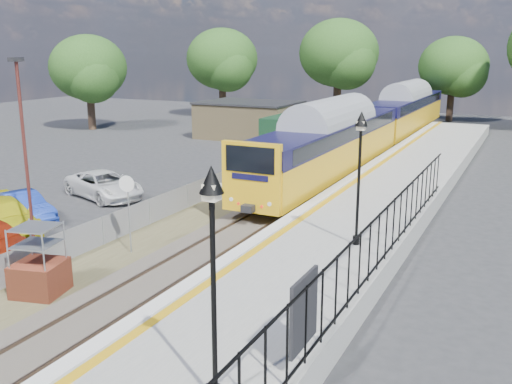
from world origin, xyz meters
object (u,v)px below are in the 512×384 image
Objects in this scene: speed_sign at (128,200)px; car_white at (104,185)px; train at (376,122)px; carpark_lamp at (25,147)px; victorian_lamp_south at (212,231)px; car_yellow at (6,216)px; victorian_lamp_north at (360,147)px; brick_plinth at (39,262)px; car_blue at (23,207)px.

speed_sign is 9.05m from car_white.
train is 21.17m from car_white.
victorian_lamp_south is at bearing -28.10° from carpark_lamp.
speed_sign is 6.56m from car_yellow.
victorian_lamp_north is at bearing 19.81° from carpark_lamp.
carpark_lamp reaches higher than speed_sign.
speed_sign is (-8.18, 7.73, -2.22)m from victorian_lamp_south.
carpark_lamp is (-5.76, -26.84, 1.75)m from train.
car_yellow is (-6.41, -0.11, -1.41)m from speed_sign.
brick_plinth is at bearing -40.36° from carpark_lamp.
train reaches higher than speed_sign.
car_blue is (-3.87, 3.03, -3.44)m from carpark_lamp.
train reaches higher than car_blue.
car_blue is at bearing 157.32° from speed_sign.
brick_plinth is (-8.34, 3.53, -3.21)m from victorian_lamp_south.
carpark_lamp is at bearing -102.12° from train.
victorian_lamp_north is at bearing 3.94° from speed_sign.
carpark_lamp is 1.81× the size of car_blue.
carpark_lamp is 9.21m from car_white.
victorian_lamp_south is 33.37m from train.
speed_sign is at bearing 136.62° from victorian_lamp_south.
victorian_lamp_south is 0.93× the size of car_white.
victorian_lamp_south reaches higher than car_white.
victorian_lamp_south is at bearing -102.51° from car_blue.
train is 5.68× the size of carpark_lamp.
train is at bearing 84.47° from brick_plinth.
car_blue is at bearing -176.33° from victorian_lamp_north.
car_white is at bearing -115.79° from train.
car_blue is at bearing -112.03° from train.
brick_plinth is 0.46× the size of car_white.
carpark_lamp reaches higher than brick_plinth.
carpark_lamp is at bearing -162.97° from speed_sign.
victorian_lamp_north is 0.11× the size of train.
train is 26.88m from car_yellow.
victorian_lamp_north is 15.02m from car_yellow.
brick_plinth is (-8.14, -6.47, -3.21)m from victorian_lamp_north.
brick_plinth reaches higher than car_white.
car_blue is (-14.93, -0.96, -3.64)m from victorian_lamp_north.
train is (-5.30, 22.86, -1.96)m from victorian_lamp_north.
victorian_lamp_north is 1.16× the size of car_blue.
speed_sign is (-7.98, -2.27, -2.22)m from victorian_lamp_north.
brick_plinth is at bearing -129.31° from car_white.
car_yellow is (-14.38, -2.38, -3.63)m from victorian_lamp_north.
speed_sign is 7.22m from car_blue.
carpark_lamp reaches higher than train.
car_blue is at bearing -166.24° from car_white.
carpark_lamp is 6.00m from car_blue.
car_blue is (-15.13, 9.04, -3.64)m from victorian_lamp_south.
victorian_lamp_south reaches higher than car_yellow.
brick_plinth is at bearing -104.23° from speed_sign.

